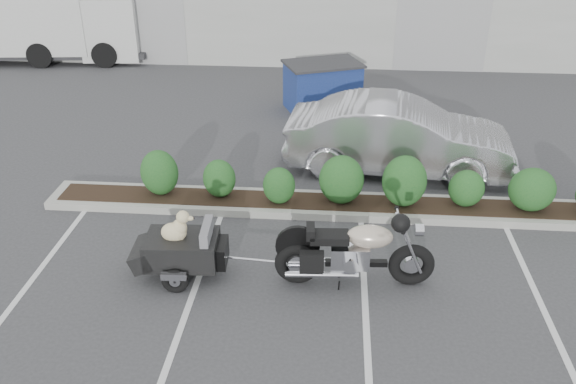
# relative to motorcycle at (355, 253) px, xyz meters

# --- Properties ---
(ground) EXTENTS (90.00, 90.00, 0.00)m
(ground) POSITION_rel_motorcycle_xyz_m (-1.02, 0.25, -0.59)
(ground) COLOR #38383A
(ground) RESTS_ON ground
(planter_kerb) EXTENTS (12.00, 1.00, 0.15)m
(planter_kerb) POSITION_rel_motorcycle_xyz_m (-0.02, 2.45, -0.51)
(planter_kerb) COLOR #9E9E93
(planter_kerb) RESTS_ON ground
(motorcycle) EXTENTS (2.56, 0.87, 1.47)m
(motorcycle) POSITION_rel_motorcycle_xyz_m (0.00, 0.00, 0.00)
(motorcycle) COLOR black
(motorcycle) RESTS_ON ground
(pet_trailer) EXTENTS (2.04, 1.14, 1.21)m
(pet_trailer) POSITION_rel_motorcycle_xyz_m (-2.79, 0.02, -0.07)
(pet_trailer) COLOR black
(pet_trailer) RESTS_ON ground
(sedan) EXTENTS (5.02, 2.16, 1.61)m
(sedan) POSITION_rel_motorcycle_xyz_m (1.01, 4.34, 0.22)
(sedan) COLOR silver
(sedan) RESTS_ON ground
(dumpster) EXTENTS (2.38, 2.03, 1.32)m
(dumpster) POSITION_rel_motorcycle_xyz_m (-0.77, 8.22, 0.08)
(dumpster) COLOR navy
(dumpster) RESTS_ON ground
(delivery_truck) EXTENTS (6.81, 2.89, 3.03)m
(delivery_truck) POSITION_rel_motorcycle_xyz_m (-10.37, 12.60, 0.87)
(delivery_truck) COLOR beige
(delivery_truck) RESTS_ON ground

